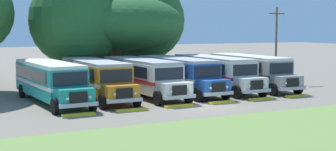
# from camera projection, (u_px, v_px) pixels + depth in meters

# --- Properties ---
(ground_plane) EXTENTS (220.00, 220.00, 0.00)m
(ground_plane) POSITION_uv_depth(u_px,v_px,m) (205.00, 106.00, 31.71)
(ground_plane) COLOR slate
(foreground_grass_strip) EXTENTS (80.00, 10.48, 0.01)m
(foreground_grass_strip) POSITION_uv_depth(u_px,v_px,m) (298.00, 131.00, 24.02)
(foreground_grass_strip) COLOR olive
(foreground_grass_strip) RESTS_ON ground_plane
(parked_bus_slot_0) EXTENTS (3.10, 10.89, 2.82)m
(parked_bus_slot_0) POSITION_uv_depth(u_px,v_px,m) (50.00, 80.00, 33.31)
(parked_bus_slot_0) COLOR teal
(parked_bus_slot_0) RESTS_ON ground_plane
(parked_bus_slot_1) EXTENTS (2.79, 10.85, 2.82)m
(parked_bus_slot_1) POSITION_uv_depth(u_px,v_px,m) (96.00, 77.00, 35.25)
(parked_bus_slot_1) COLOR orange
(parked_bus_slot_1) RESTS_ON ground_plane
(parked_bus_slot_2) EXTENTS (2.87, 10.86, 2.82)m
(parked_bus_slot_2) POSITION_uv_depth(u_px,v_px,m) (142.00, 75.00, 36.68)
(parked_bus_slot_2) COLOR silver
(parked_bus_slot_2) RESTS_ON ground_plane
(parked_bus_slot_3) EXTENTS (2.77, 10.85, 2.82)m
(parked_bus_slot_3) POSITION_uv_depth(u_px,v_px,m) (178.00, 73.00, 38.35)
(parked_bus_slot_3) COLOR #23519E
(parked_bus_slot_3) RESTS_ON ground_plane
(parked_bus_slot_4) EXTENTS (2.79, 10.85, 2.82)m
(parked_bus_slot_4) POSITION_uv_depth(u_px,v_px,m) (214.00, 72.00, 39.80)
(parked_bus_slot_4) COLOR silver
(parked_bus_slot_4) RESTS_ON ground_plane
(parked_bus_slot_5) EXTENTS (3.23, 10.92, 2.82)m
(parked_bus_slot_5) POSITION_uv_depth(u_px,v_px,m) (250.00, 70.00, 41.40)
(parked_bus_slot_5) COLOR #9E9993
(parked_bus_slot_5) RESTS_ON ground_plane
(curb_wheelstop_0) EXTENTS (2.00, 0.36, 0.15)m
(curb_wheelstop_0) POSITION_uv_depth(u_px,v_px,m) (79.00, 115.00, 28.28)
(curb_wheelstop_0) COLOR yellow
(curb_wheelstop_0) RESTS_ON ground_plane
(curb_wheelstop_1) EXTENTS (2.00, 0.36, 0.15)m
(curb_wheelstop_1) POSITION_uv_depth(u_px,v_px,m) (131.00, 110.00, 29.85)
(curb_wheelstop_1) COLOR yellow
(curb_wheelstop_1) RESTS_ON ground_plane
(curb_wheelstop_2) EXTENTS (2.00, 0.36, 0.15)m
(curb_wheelstop_2) POSITION_uv_depth(u_px,v_px,m) (179.00, 106.00, 31.42)
(curb_wheelstop_2) COLOR yellow
(curb_wheelstop_2) RESTS_ON ground_plane
(curb_wheelstop_3) EXTENTS (2.00, 0.36, 0.15)m
(curb_wheelstop_3) POSITION_uv_depth(u_px,v_px,m) (222.00, 102.00, 32.99)
(curb_wheelstop_3) COLOR yellow
(curb_wheelstop_3) RESTS_ON ground_plane
(curb_wheelstop_4) EXTENTS (2.00, 0.36, 0.15)m
(curb_wheelstop_4) POSITION_uv_depth(u_px,v_px,m) (261.00, 99.00, 34.55)
(curb_wheelstop_4) COLOR yellow
(curb_wheelstop_4) RESTS_ON ground_plane
(curb_wheelstop_5) EXTENTS (2.00, 0.36, 0.15)m
(curb_wheelstop_5) POSITION_uv_depth(u_px,v_px,m) (297.00, 96.00, 36.12)
(curb_wheelstop_5) COLOR yellow
(curb_wheelstop_5) RESTS_ON ground_plane
(broad_shade_tree) EXTENTS (16.09, 12.88, 10.01)m
(broad_shade_tree) POSITION_uv_depth(u_px,v_px,m) (112.00, 22.00, 45.46)
(broad_shade_tree) COLOR brown
(broad_shade_tree) RESTS_ON ground_plane
(utility_pole) EXTENTS (1.80, 0.20, 7.17)m
(utility_pole) POSITION_uv_depth(u_px,v_px,m) (276.00, 42.00, 45.65)
(utility_pole) COLOR brown
(utility_pole) RESTS_ON ground_plane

